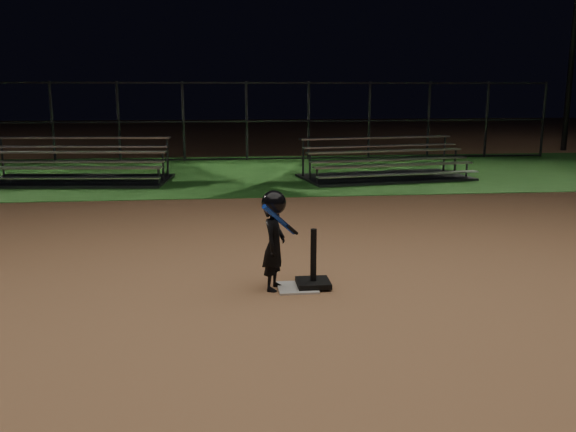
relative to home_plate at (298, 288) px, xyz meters
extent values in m
plane|color=#A5724B|center=(0.00, 0.00, -0.01)|extent=(80.00, 80.00, 0.00)
cube|color=#1F531B|center=(0.00, 10.00, -0.01)|extent=(60.00, 8.00, 0.01)
cube|color=beige|center=(0.00, 0.00, 0.00)|extent=(0.45, 0.45, 0.02)
cube|color=black|center=(0.19, 0.03, 0.04)|extent=(0.38, 0.38, 0.06)
cylinder|color=black|center=(0.19, 0.03, 0.38)|extent=(0.07, 0.07, 0.61)
imported|color=black|center=(-0.27, 0.02, 0.50)|extent=(0.37, 0.44, 1.03)
sphere|color=black|center=(-0.27, 0.02, 1.00)|extent=(0.28, 0.28, 0.28)
cylinder|color=blue|center=(-0.22, -0.13, 0.83)|extent=(0.43, 0.47, 0.43)
cylinder|color=black|center=(-0.06, -0.01, 0.69)|extent=(0.15, 0.16, 0.14)
cube|color=silver|center=(-4.42, 8.12, 0.43)|extent=(4.39, 0.70, 0.04)
cube|color=silver|center=(-4.45, 7.81, 0.23)|extent=(4.39, 0.70, 0.03)
cube|color=silver|center=(-4.36, 8.72, 0.73)|extent=(4.39, 0.70, 0.04)
cube|color=silver|center=(-4.39, 8.41, 0.54)|extent=(4.39, 0.70, 0.03)
cube|color=silver|center=(-4.30, 9.32, 1.04)|extent=(4.39, 0.70, 0.04)
cube|color=silver|center=(-4.33, 9.01, 0.84)|extent=(4.39, 0.70, 0.03)
cube|color=#38383D|center=(-4.36, 8.72, 0.02)|extent=(4.58, 2.57, 0.07)
cube|color=silver|center=(3.42, 7.92, 0.41)|extent=(4.18, 0.91, 0.04)
cube|color=silver|center=(3.47, 7.63, 0.22)|extent=(4.18, 0.91, 0.03)
cube|color=silver|center=(3.33, 8.49, 0.70)|extent=(4.18, 0.91, 0.04)
cube|color=silver|center=(3.38, 8.20, 0.51)|extent=(4.18, 0.91, 0.03)
cube|color=silver|center=(3.24, 9.06, 1.00)|extent=(4.18, 0.91, 0.04)
cube|color=silver|center=(3.28, 8.77, 0.81)|extent=(4.18, 0.91, 0.03)
cube|color=#38383D|center=(3.33, 8.49, 0.02)|extent=(4.47, 2.68, 0.06)
cube|color=#38383D|center=(0.00, 13.00, 0.04)|extent=(20.00, 0.05, 0.05)
cube|color=#38383D|center=(0.00, 13.00, 1.24)|extent=(20.00, 0.05, 0.05)
cube|color=#38383D|center=(0.00, 13.00, 2.44)|extent=(20.00, 0.05, 0.05)
cylinder|color=#38383D|center=(-5.00, 13.00, 1.24)|extent=(0.08, 0.08, 2.50)
cylinder|color=#38383D|center=(0.00, 13.00, 1.24)|extent=(0.08, 0.08, 2.50)
cylinder|color=#38383D|center=(5.00, 13.00, 1.24)|extent=(0.08, 0.08, 2.50)
cylinder|color=#38383D|center=(10.00, 13.00, 1.24)|extent=(0.08, 0.08, 2.50)
cylinder|color=#2D2D30|center=(12.00, 15.00, 3.99)|extent=(0.20, 0.20, 8.00)
camera|label=1|loc=(-0.85, -6.65, 2.25)|focal=37.94mm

